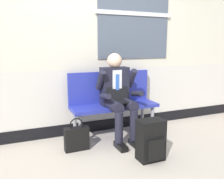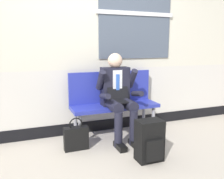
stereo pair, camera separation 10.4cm
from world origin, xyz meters
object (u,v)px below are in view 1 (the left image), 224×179
Objects in this scene: handbag at (77,138)px; backpack at (151,141)px; bench_with_person at (112,99)px; person_seated at (118,95)px.

backpack is at bearing -39.21° from handbag.
bench_with_person is 1.00m from backpack.
bench_with_person is 2.63× the size of backpack.
backpack reaches higher than handbag.
person_seated is 0.86m from backpack.
backpack is at bearing -84.74° from bench_with_person.
person_seated reaches higher than handbag.
handbag is (-0.74, 0.60, -0.08)m from backpack.
bench_with_person is 0.23m from person_seated.
person_seated is 2.86× the size of handbag.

